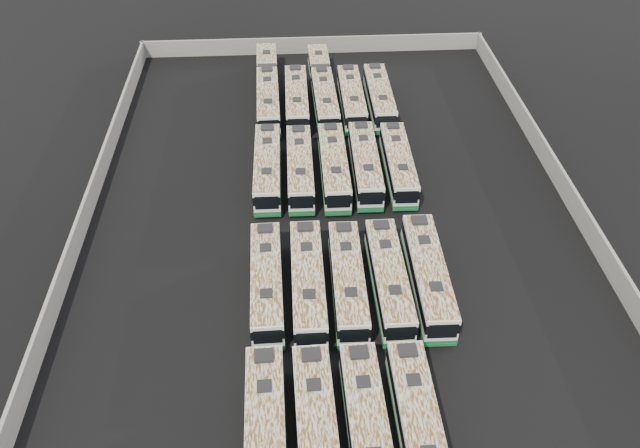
{
  "coord_description": "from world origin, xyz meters",
  "views": [
    {
      "loc": [
        -3.75,
        -42.17,
        36.87
      ],
      "look_at": [
        -1.28,
        -0.99,
        1.6
      ],
      "focal_mm": 35.0,
      "sensor_mm": 36.0,
      "label": 1
    }
  ],
  "objects": [
    {
      "name": "bus_midback_right",
      "position": [
        3.67,
        7.66,
        1.68
      ],
      "size": [
        2.68,
        11.69,
        3.28
      ],
      "rotation": [
        0.0,
        0.0,
        -0.02
      ],
      "color": "silver",
      "rests_on": "ground"
    },
    {
      "name": "ground",
      "position": [
        0.0,
        0.0,
        0.0
      ],
      "size": [
        140.0,
        140.0,
        0.0
      ],
      "primitive_type": "plane",
      "color": "black",
      "rests_on": "ground"
    },
    {
      "name": "bus_front_center",
      "position": [
        0.5,
        -21.04,
        1.67
      ],
      "size": [
        2.64,
        11.65,
        3.27
      ],
      "rotation": [
        0.0,
        0.0,
        0.02
      ],
      "color": "silver",
      "rests_on": "ground"
    },
    {
      "name": "bus_back_center",
      "position": [
        0.51,
        23.55,
        1.64
      ],
      "size": [
        2.75,
        17.75,
        3.21
      ],
      "rotation": [
        0.0,
        0.0,
        0.02
      ],
      "color": "silver",
      "rests_on": "ground"
    },
    {
      "name": "bus_back_far_left",
      "position": [
        -5.92,
        23.79,
        1.68
      ],
      "size": [
        2.81,
        18.2,
        3.29
      ],
      "rotation": [
        0.0,
        0.0,
        0.02
      ],
      "color": "silver",
      "rests_on": "ground"
    },
    {
      "name": "bus_back_left",
      "position": [
        -2.64,
        20.75,
        1.7
      ],
      "size": [
        2.58,
        11.81,
        3.32
      ],
      "rotation": [
        0.0,
        0.0,
        -0.01
      ],
      "color": "silver",
      "rests_on": "ground"
    },
    {
      "name": "bus_front_left",
      "position": [
        -2.69,
        -21.15,
        1.7
      ],
      "size": [
        2.77,
        11.87,
        3.33
      ],
      "rotation": [
        0.0,
        0.0,
        0.02
      ],
      "color": "silver",
      "rests_on": "ground"
    },
    {
      "name": "bus_midback_left",
      "position": [
        -2.73,
        7.44,
        1.66
      ],
      "size": [
        2.54,
        11.56,
        3.25
      ],
      "rotation": [
        0.0,
        0.0,
        -0.01
      ],
      "color": "silver",
      "rests_on": "ground"
    },
    {
      "name": "bus_front_right",
      "position": [
        3.73,
        -21.1,
        1.68
      ],
      "size": [
        2.52,
        11.68,
        3.29
      ],
      "rotation": [
        0.0,
        0.0,
        0.0
      ],
      "color": "silver",
      "rests_on": "ground"
    },
    {
      "name": "bus_midback_center",
      "position": [
        0.57,
        7.43,
        1.7
      ],
      "size": [
        2.54,
        11.8,
        3.32
      ],
      "rotation": [
        0.0,
        0.0,
        -0.0
      ],
      "color": "silver",
      "rests_on": "ground"
    },
    {
      "name": "bus_back_right",
      "position": [
        3.63,
        20.7,
        1.66
      ],
      "size": [
        2.51,
        11.56,
        3.25
      ],
      "rotation": [
        0.0,
        0.0,
        -0.01
      ],
      "color": "silver",
      "rests_on": "ground"
    },
    {
      "name": "bus_midfront_center",
      "position": [
        0.48,
        -8.07,
        1.66
      ],
      "size": [
        2.6,
        11.54,
        3.24
      ],
      "rotation": [
        0.0,
        0.0,
        -0.01
      ],
      "color": "silver",
      "rests_on": "ground"
    },
    {
      "name": "bus_midfront_far_right",
      "position": [
        6.86,
        -7.89,
        1.72
      ],
      "size": [
        2.72,
        11.98,
        3.36
      ],
      "rotation": [
        0.0,
        0.0,
        -0.02
      ],
      "color": "silver",
      "rests_on": "ground"
    },
    {
      "name": "bus_front_far_left",
      "position": [
        -5.86,
        -21.11,
        1.71
      ],
      "size": [
        2.69,
        11.94,
        3.35
      ],
      "rotation": [
        0.0,
        0.0,
        0.01
      ],
      "color": "silver",
      "rests_on": "ground"
    },
    {
      "name": "bus_back_far_right",
      "position": [
        6.81,
        20.72,
        1.68
      ],
      "size": [
        2.56,
        11.69,
        3.29
      ],
      "rotation": [
        0.0,
        0.0,
        -0.01
      ],
      "color": "silver",
      "rests_on": "ground"
    },
    {
      "name": "perimeter_wall",
      "position": [
        0.0,
        0.0,
        1.1
      ],
      "size": [
        45.2,
        73.2,
        2.2
      ],
      "color": "slate",
      "rests_on": "ground"
    },
    {
      "name": "bus_midback_far_right",
      "position": [
        6.92,
        7.56,
        1.64
      ],
      "size": [
        2.63,
        11.42,
        3.21
      ],
      "rotation": [
        0.0,
        0.0,
        -0.02
      ],
      "color": "silver",
      "rests_on": "ground"
    },
    {
      "name": "bus_midfront_right",
      "position": [
        3.73,
        -8.04,
        1.67
      ],
      "size": [
        2.51,
        11.62,
        3.27
      ],
      "rotation": [
        0.0,
        0.0,
        0.0
      ],
      "color": "silver",
      "rests_on": "ground"
    },
    {
      "name": "bus_midfront_far_left",
      "position": [
        -5.88,
        -7.82,
        1.65
      ],
      "size": [
        2.64,
        11.52,
        3.23
      ],
      "rotation": [
        0.0,
        0.0,
        0.02
      ],
      "color": "silver",
      "rests_on": "ground"
    },
    {
      "name": "bus_midback_far_left",
      "position": [
        -5.88,
        7.62,
        1.7
      ],
      "size": [
        2.58,
        11.83,
        3.33
      ],
      "rotation": [
        0.0,
        0.0,
        -0.01
      ],
      "color": "silver",
      "rests_on": "ground"
    },
    {
      "name": "bus_midfront_left",
      "position": [
        -2.66,
        -8.09,
        1.71
      ],
      "size": [
        2.55,
        11.87,
        3.34
      ],
      "rotation": [
        0.0,
        0.0,
        -0.0
      ],
      "color": "silver",
      "rests_on": "ground"
    }
  ]
}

